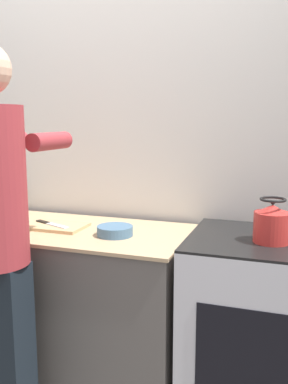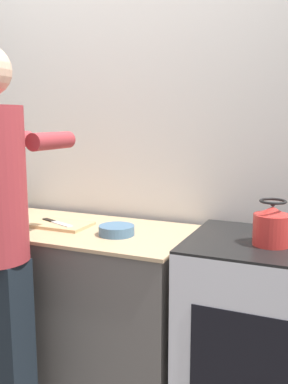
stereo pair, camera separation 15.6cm
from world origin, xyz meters
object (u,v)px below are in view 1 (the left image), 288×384
Objects in this scene: oven at (257,328)px; cutting_board at (56,226)px; canister_jar at (3,204)px; knife at (51,224)px; kettle at (272,224)px.

oven reaches higher than cutting_board.
cutting_board is 0.55m from canister_jar.
oven is 1.24m from knife.
kettle is at bearing 20.31° from knife.
canister_jar is (-1.67, 0.23, -0.06)m from kettle.
cutting_board is 1.29× the size of knife.
oven is at bearing 129.86° from kettle.
oven is at bearing -6.39° from canister_jar.
oven is 1.71m from canister_jar.
cutting_board is at bearing 30.74° from knife.
oven is 0.56m from kettle.
canister_jar is at bearing 178.35° from knife.
oven is at bearing 22.90° from knife.
kettle reaches higher than cutting_board.
knife reaches higher than cutting_board.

